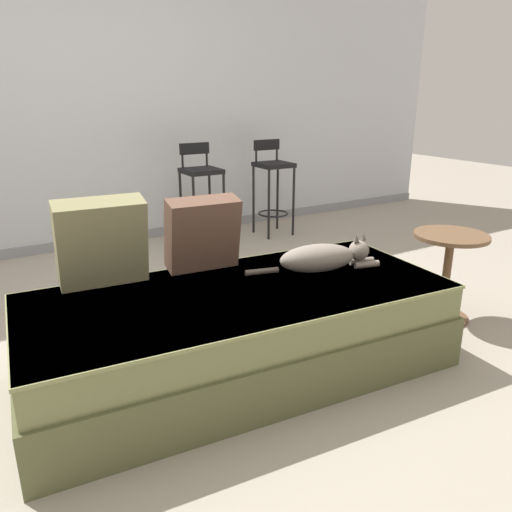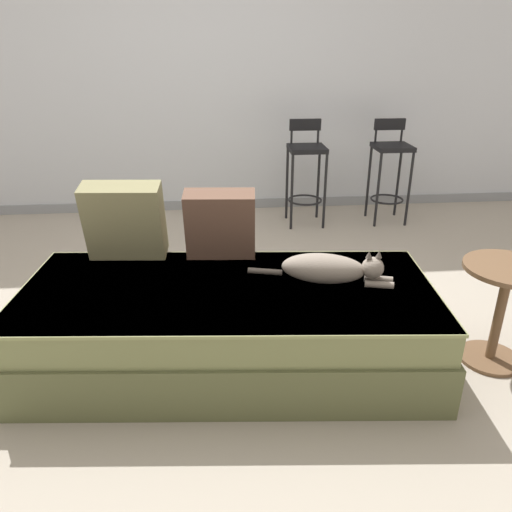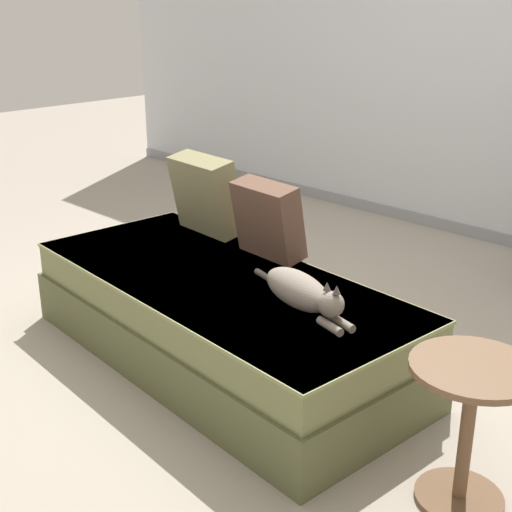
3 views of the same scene
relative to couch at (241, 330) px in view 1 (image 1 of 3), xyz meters
The scene contains 10 objects.
ground_plane 0.46m from the couch, 90.00° to the left, with size 16.00×16.00×0.00m, color #A89E8E.
wall_back_panel 2.86m from the couch, 90.00° to the left, with size 8.00×0.10×2.60m, color silver.
wall_baseboard_trim 2.60m from the couch, 90.00° to the left, with size 8.00×0.02×0.09m, color gray.
couch is the anchor object (origin of this frame).
throw_pillow_corner 0.81m from the couch, 143.30° to the left, with size 0.44×0.26×0.44m.
throw_pillow_middle 0.56m from the couch, 93.71° to the left, with size 0.40×0.23×0.40m.
cat 0.59m from the couch, ahead, with size 0.72×0.28×0.19m.
bar_stool_near_window 2.28m from the couch, 69.86° to the left, with size 0.32×0.32×0.93m.
bar_stool_by_doorway 2.64m from the couch, 53.86° to the left, with size 0.32×0.32×0.92m.
side_table 1.40m from the couch, ahead, with size 0.44×0.44×0.55m.
Camera 1 is at (-1.09, -2.37, 1.36)m, focal length 35.00 mm.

